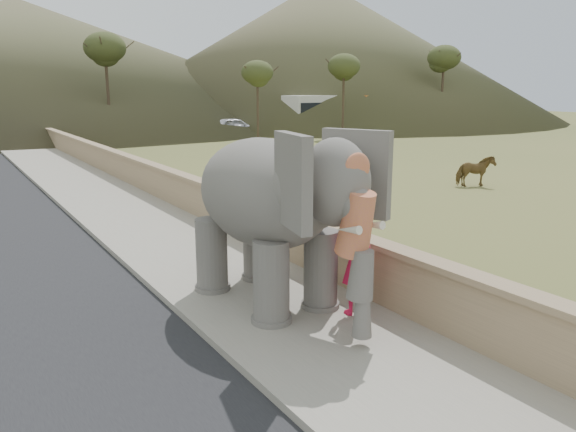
{
  "coord_description": "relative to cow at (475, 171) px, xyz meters",
  "views": [
    {
      "loc": [
        -4.6,
        -5.67,
        3.79
      ],
      "look_at": [
        0.2,
        2.02,
        1.7
      ],
      "focal_mm": 35.0,
      "sensor_mm": 36.0,
      "label": 1
    }
  ],
  "objects": [
    {
      "name": "elephant_and_man",
      "position": [
        -12.96,
        -6.31,
        1.02
      ],
      "size": [
        2.49,
        4.28,
        2.97
      ],
      "color": "slate",
      "rests_on": "ground"
    },
    {
      "name": "parapet",
      "position": [
        -11.33,
        1.22,
        -0.05
      ],
      "size": [
        0.3,
        120.0,
        1.1
      ],
      "primitive_type": "cube",
      "color": "tan",
      "rests_on": "ground"
    },
    {
      "name": "ground",
      "position": [
        -12.98,
        -8.78,
        -0.6
      ],
      "size": [
        160.0,
        160.0,
        0.0
      ],
      "primitive_type": "plane",
      "color": "olive",
      "rests_on": "ground"
    },
    {
      "name": "trees",
      "position": [
        -11.46,
        21.23,
        3.31
      ],
      "size": [
        48.01,
        43.15,
        9.62
      ],
      "color": "#473828",
      "rests_on": "ground"
    },
    {
      "name": "walkway",
      "position": [
        -12.98,
        1.22,
        -0.53
      ],
      "size": [
        3.0,
        120.0,
        0.15
      ],
      "primitive_type": "cube",
      "color": "#9E9687",
      "rests_on": "ground"
    },
    {
      "name": "cow",
      "position": [
        0.0,
        0.0,
        0.0
      ],
      "size": [
        1.57,
        1.13,
        1.21
      ],
      "primitive_type": "imported",
      "rotation": [
        0.0,
        0.0,
        1.2
      ],
      "color": "brown",
      "rests_on": "ground"
    },
    {
      "name": "hill_far",
      "position": [
        -7.98,
        61.22,
        6.4
      ],
      "size": [
        80.0,
        80.0,
        14.0
      ],
      "primitive_type": "cone",
      "color": "brown",
      "rests_on": "ground"
    },
    {
      "name": "hill_right",
      "position": [
        23.02,
        43.22,
        7.4
      ],
      "size": [
        56.0,
        56.0,
        16.0
      ],
      "primitive_type": "cone",
      "color": "brown",
      "rests_on": "ground"
    },
    {
      "name": "bus_orange",
      "position": [
        18.67,
        24.47,
        0.95
      ],
      "size": [
        11.19,
        3.52,
        3.1
      ],
      "primitive_type": "cube",
      "rotation": [
        0.0,
        0.0,
        1.66
      ],
      "color": "#CC6624",
      "rests_on": "ground"
    },
    {
      "name": "bus_white",
      "position": [
        12.75,
        25.31,
        0.95
      ],
      "size": [
        11.1,
        2.96,
        3.1
      ],
      "primitive_type": "cube",
      "rotation": [
        0.0,
        0.0,
        1.61
      ],
      "color": "silver",
      "rests_on": "ground"
    },
    {
      "name": "distant_car",
      "position": [
        2.64,
        25.93,
        0.12
      ],
      "size": [
        4.29,
        1.86,
        1.44
      ],
      "primitive_type": "imported",
      "rotation": [
        0.0,
        0.0,
        1.53
      ],
      "color": "silver",
      "rests_on": "ground"
    }
  ]
}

